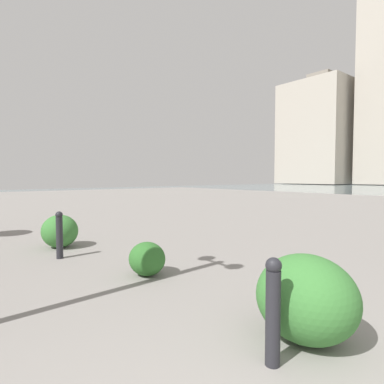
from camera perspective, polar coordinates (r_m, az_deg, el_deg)
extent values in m
cube|color=#B2A899|center=(77.69, 22.39, 9.51)|extent=(14.00, 15.67, 21.76)
cube|color=gray|center=(80.05, 22.56, 18.12)|extent=(5.04, 5.64, 2.40)
cylinder|color=#232328|center=(2.80, 14.35, -21.11)|extent=(0.12, 0.12, 0.77)
sphere|color=#232328|center=(2.65, 14.46, -12.69)|extent=(0.13, 0.13, 0.13)
cylinder|color=#232328|center=(6.39, -22.72, -7.60)|extent=(0.12, 0.12, 0.77)
sphere|color=#232328|center=(6.33, -22.80, -3.81)|extent=(0.13, 0.13, 0.13)
ellipsoid|color=#2D6628|center=(5.00, -8.08, -11.79)|extent=(0.60, 0.54, 0.51)
ellipsoid|color=#387533|center=(3.24, 19.80, -17.47)|extent=(0.94, 0.85, 0.80)
ellipsoid|color=#387533|center=(7.38, -22.68, -6.51)|extent=(0.82, 0.74, 0.70)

